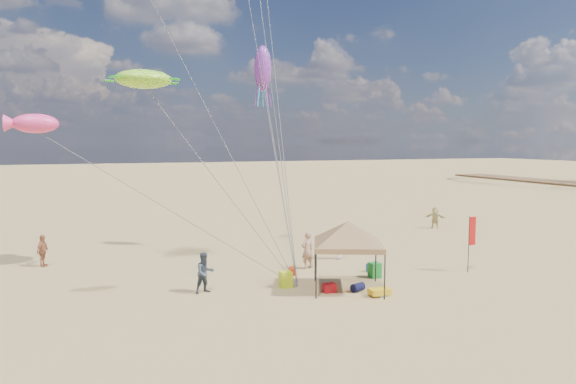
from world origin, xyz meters
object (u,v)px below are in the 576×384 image
object	(u,v)px
canopy_tent	(348,224)
feather_flag	(471,234)
person_near_a	(307,250)
person_near_c	(339,244)
cooler_blue	(373,268)
person_near_b	(205,273)
person_far_a	(43,251)
chair_yellow	(286,279)
person_far_c	(435,217)
chair_green	(375,270)
beach_cart	(380,291)
cooler_red	(329,288)

from	to	relation	value
canopy_tent	feather_flag	bearing A→B (deg)	4.84
person_near_a	person_near_c	distance (m)	2.81
cooler_blue	person_near_b	distance (m)	8.60
feather_flag	person_near_b	distance (m)	13.08
person_near_c	person_far_a	xyz separation A→B (m)	(-15.05, 3.80, -0.03)
person_near_a	cooler_blue	bearing A→B (deg)	134.68
chair_yellow	person_far_c	distance (m)	19.29
feather_flag	cooler_blue	xyz separation A→B (m)	(-4.45, 1.82, -1.70)
chair_green	beach_cart	size ratio (longest dim) A/B	0.78
feather_flag	cooler_red	bearing A→B (deg)	-175.09
canopy_tent	person_far_a	distance (m)	15.93
chair_green	beach_cart	xyz separation A→B (m)	(-1.34, -2.74, -0.15)
chair_green	feather_flag	bearing A→B (deg)	-9.22
person_near_a	person_near_b	size ratio (longest dim) A/B	1.08
feather_flag	chair_green	world-z (taller)	feather_flag
beach_cart	person_near_b	bearing A→B (deg)	155.64
canopy_tent	chair_green	size ratio (longest dim) A/B	7.43
cooler_blue	chair_green	world-z (taller)	chair_green
cooler_blue	person_far_a	world-z (taller)	person_far_a
feather_flag	chair_green	distance (m)	5.22
beach_cart	person_near_c	world-z (taller)	person_near_c
cooler_red	cooler_blue	xyz separation A→B (m)	(3.55, 2.51, 0.00)
chair_yellow	person_far_c	bearing A→B (deg)	34.43
chair_green	beach_cart	world-z (taller)	chair_green
chair_green	chair_yellow	xyz separation A→B (m)	(-4.55, -0.09, 0.00)
chair_yellow	person_near_c	bearing A→B (deg)	41.88
feather_flag	canopy_tent	bearing A→B (deg)	-175.16
cooler_red	chair_yellow	size ratio (longest dim) A/B	0.77
person_near_a	person_far_a	size ratio (longest dim) A/B	1.13
person_near_b	beach_cart	bearing A→B (deg)	-39.27
cooler_red	chair_green	world-z (taller)	chair_green
canopy_tent	person_far_a	bearing A→B (deg)	143.92
person_near_a	person_far_c	size ratio (longest dim) A/B	1.17
feather_flag	cooler_blue	world-z (taller)	feather_flag
person_near_b	canopy_tent	bearing A→B (deg)	-31.07
person_near_c	canopy_tent	bearing A→B (deg)	52.94
chair_yellow	person_near_b	world-z (taller)	person_near_b
chair_yellow	person_far_a	bearing A→B (deg)	142.39
chair_green	person_far_a	size ratio (longest dim) A/B	0.42
person_near_b	person_near_c	bearing A→B (deg)	9.93
person_near_b	person_far_c	xyz separation A→B (m)	(19.42, 10.50, -0.07)
beach_cart	person_near_c	size ratio (longest dim) A/B	0.52
person_near_a	feather_flag	bearing A→B (deg)	140.07
cooler_blue	person_far_a	size ratio (longest dim) A/B	0.33
feather_flag	person_far_a	size ratio (longest dim) A/B	1.69
person_near_b	cooler_blue	bearing A→B (deg)	-10.14
cooler_red	person_near_a	size ratio (longest dim) A/B	0.29
person_near_c	person_far_a	bearing A→B (deg)	-28.69
person_far_a	person_far_c	xyz separation A→B (m)	(26.28, 2.91, -0.03)
canopy_tent	chair_yellow	world-z (taller)	canopy_tent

